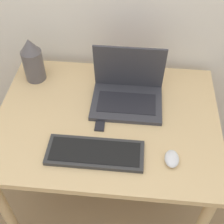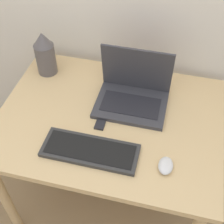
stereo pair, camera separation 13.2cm
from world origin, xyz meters
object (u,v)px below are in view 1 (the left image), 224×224
keyboard (95,153)px  mouse (172,159)px  vase (32,60)px  mp3_player (100,126)px  laptop (128,90)px

keyboard → mouse: bearing=-0.6°
vase → mp3_player: 0.49m
laptop → mouse: laptop is taller
keyboard → mp3_player: size_ratio=7.36×
laptop → mouse: 0.40m
keyboard → vase: (-0.37, 0.45, 0.11)m
keyboard → vase: 0.59m
laptop → keyboard: 0.36m
mouse → vase: size_ratio=0.36×
laptop → keyboard: laptop is taller
mouse → vase: vase is taller
keyboard → vase: bearing=129.3°
mouse → vase: (-0.68, 0.45, 0.10)m
mp3_player → laptop: bearing=59.9°
vase → mp3_player: size_ratio=4.31×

